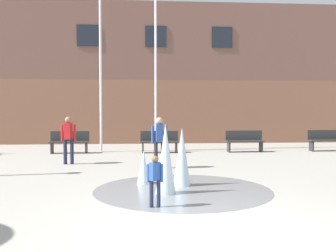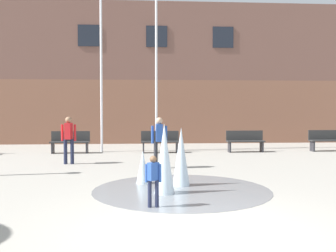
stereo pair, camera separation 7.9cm
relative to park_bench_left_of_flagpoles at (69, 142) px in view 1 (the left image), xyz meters
name	(u,v)px [view 1 (the left image)]	position (x,y,z in m)	size (l,w,h in m)	color
ground_plane	(201,231)	(3.79, -10.67, -0.48)	(100.00, 100.00, 0.00)	#9E998E
library_building	(153,77)	(3.79, 7.06, 3.24)	(36.00, 6.05, 7.44)	brown
splash_fountain	(171,164)	(3.60, -7.55, 0.10)	(4.09, 4.09, 1.55)	gray
park_bench_left_of_flagpoles	(69,142)	(0.00, 0.00, 0.00)	(1.60, 0.44, 0.91)	#28282D
park_bench_under_left_flagpole	(160,141)	(3.75, -0.11, 0.00)	(1.60, 0.44, 0.91)	#28282D
park_bench_center	(245,141)	(7.40, -0.11, 0.00)	(1.60, 0.44, 0.91)	#28282D
park_bench_near_trashcan	(326,140)	(11.07, -0.01, 0.00)	(1.60, 0.44, 0.91)	#28282D
child_running	(155,177)	(3.15, -9.20, 0.10)	(0.31, 0.23, 0.99)	#1E233D
teen_by_trashcan	(159,138)	(3.50, -4.39, 0.45)	(0.50, 0.35, 1.59)	#28282D
adult_near_bench	(68,136)	(0.52, -3.25, 0.45)	(0.50, 0.36, 1.59)	#1E233D
flagpole_left	(101,44)	(1.30, 0.39, 4.11)	(0.80, 0.10, 8.67)	silver
flagpole_right	(156,50)	(3.64, 0.39, 3.91)	(0.80, 0.10, 8.28)	silver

